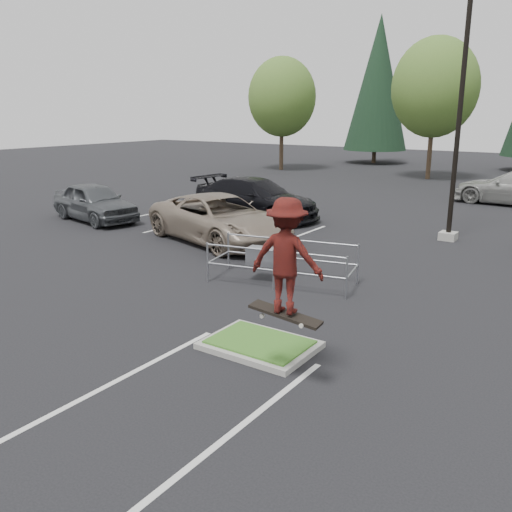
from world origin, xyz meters
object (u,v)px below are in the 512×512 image
Objects in this scene: conif_a at (378,83)px; cart_corral at (267,256)px; car_l_black at (255,198)px; skateboarder at (286,257)px; decid_b at (435,91)px; light_pole at (460,115)px; car_l_grey at (94,202)px; car_l_tan at (219,218)px; decid_a at (282,100)px.

cart_corral is (11.63, -36.10, -6.38)m from conif_a.
cart_corral is 0.69× the size of car_l_black.
decid_b is at bearing -86.55° from skateboarder.
light_pole is 15.33m from car_l_grey.
car_l_tan is (-0.49, -23.53, -5.18)m from decid_b.
car_l_grey is at bearing -78.92° from decid_a.
cart_corral is at bearing -110.35° from car_l_tan.
car_l_tan is 4.74m from car_l_black.
decid_b is 12.43m from conif_a.
conif_a is (-14.50, 28.00, 2.54)m from light_pole.
conif_a is 6.06× the size of skateboarder.
car_l_tan is at bearing -91.19° from decid_b.
conif_a is at bearing 29.32° from car_l_tan.
decid_a reaches higher than car_l_tan.
cart_corral is 1.98× the size of skateboarder.
skateboarder is 15.59m from car_l_black.
car_l_tan is (-7.70, 8.00, -1.48)m from skateboarder.
car_l_grey is at bearing -107.66° from decid_b.
decid_b is 1.56× the size of car_l_black.
car_l_black is (6.00, -28.50, -6.20)m from conif_a.
conif_a is at bearing -79.09° from skateboarder.
car_l_grey is at bearing -160.35° from light_pole.
skateboarder is 11.20m from car_l_tan.
skateboarder is at bearing -66.08° from cart_corral.
decid_b reaches higher than skateboarder.
decid_a is at bearing 22.20° from car_l_grey.
conif_a is at bearing 95.71° from cart_corral.
conif_a reaches higher than light_pole.
conif_a is at bearing 11.99° from car_l_grey.
light_pole is 0.78× the size of conif_a.
car_l_black is 1.27× the size of car_l_grey.
cart_corral is at bearing -63.36° from skateboarder.
decid_b reaches higher than car_l_black.
decid_b is 4.49× the size of skateboarder.
light_pole is 13.21m from skateboarder.
decid_a is 30.84m from cart_corral.
decid_b reaches higher than car_l_tan.
light_pole is at bearing -44.25° from decid_a.
decid_a is 10.85m from conif_a.
conif_a reaches higher than decid_b.
conif_a is (4.01, 9.97, 1.52)m from decid_a.
light_pole is 1.64× the size of car_l_black.
decid_a is 23.95m from car_l_grey.
car_l_black is 7.11m from car_l_grey.
skateboarder is (7.21, -31.53, -3.70)m from decid_b.
light_pole is 1.62× the size of car_l_tan.
decid_b is at bearing -49.83° from conif_a.
car_l_tan is 1.28× the size of car_l_grey.
car_l_grey is at bearing -37.98° from skateboarder.
decid_a is 2.10× the size of cart_corral.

